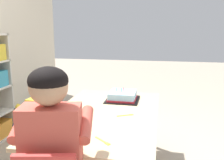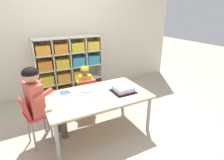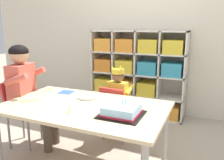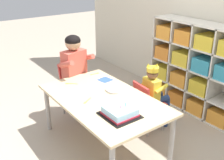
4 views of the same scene
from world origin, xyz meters
name	(u,v)px [view 3 (image 3 of 4)]	position (x,y,z in m)	size (l,w,h in m)	color
classroom_back_wall	(141,20)	(0.00, 1.70, 1.35)	(5.39, 0.10, 2.70)	beige
storage_cubby_shelf	(136,75)	(0.01, 1.46, 0.58)	(1.33, 0.35, 1.20)	silver
activity_table	(84,112)	(0.00, 0.00, 0.53)	(1.43, 0.84, 0.59)	#D1B789
classroom_chair_blue	(115,108)	(0.06, 0.58, 0.38)	(0.33, 0.33, 0.63)	red
child_with_crown	(120,93)	(0.07, 0.68, 0.53)	(0.31, 0.31, 0.84)	yellow
classroom_chair_adult_side	(20,104)	(-0.83, 0.09, 0.45)	(0.36, 0.37, 0.71)	red
adult_helper_seated	(27,85)	(-0.73, 0.11, 0.68)	(0.46, 0.45, 1.08)	#D15647
birthday_cake_on_tray	(122,111)	(0.38, -0.08, 0.62)	(0.33, 0.31, 0.12)	black
paper_plate_stack	(88,97)	(-0.07, 0.20, 0.60)	(0.19, 0.19, 0.02)	white
paper_napkin_square	(66,92)	(-0.37, 0.28, 0.59)	(0.14, 0.14, 0.00)	#3356B7
fork_near_child_seat	(69,111)	(-0.04, -0.18, 0.59)	(0.08, 0.13, 0.00)	yellow
fork_scattered_mid_table	(29,101)	(-0.52, -0.10, 0.59)	(0.10, 0.12, 0.00)	yellow
fork_beside_plate_stack	(49,89)	(-0.61, 0.30, 0.59)	(0.03, 0.13, 0.00)	yellow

